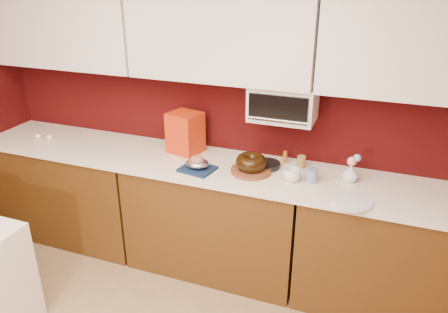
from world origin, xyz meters
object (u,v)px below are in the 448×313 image
pandoro_box (185,133)px  blue_jar (312,175)px  coffee_mug (292,174)px  foil_ham_nest (197,163)px  toaster_oven (283,102)px  flower_vase (350,173)px  bundt_cake (251,162)px

pandoro_box → blue_jar: size_ratio=3.33×
coffee_mug → blue_jar: coffee_mug is taller
coffee_mug → foil_ham_nest: bearing=-174.2°
pandoro_box → blue_jar: (1.02, -0.17, -0.11)m
toaster_oven → blue_jar: (0.27, -0.20, -0.43)m
foil_ham_nest → blue_jar: (0.80, 0.11, -0.01)m
foil_ham_nest → pandoro_box: 0.37m
blue_jar → flower_vase: flower_vase is taller
coffee_mug → flower_vase: size_ratio=0.85×
pandoro_box → coffee_mug: pandoro_box is taller
foil_ham_nest → coffee_mug: size_ratio=1.54×
coffee_mug → blue_jar: 0.13m
toaster_oven → blue_jar: size_ratio=4.72×
toaster_oven → flower_vase: bearing=-11.2°
foil_ham_nest → flower_vase: 1.06m
blue_jar → flower_vase: bearing=22.2°
blue_jar → toaster_oven: bearing=143.5°
bundt_cake → coffee_mug: bearing=-6.1°
foil_ham_nest → blue_jar: 0.80m
bundt_cake → foil_ham_nest: bundt_cake is taller
coffee_mug → flower_vase: (0.37, 0.14, 0.01)m
pandoro_box → coffee_mug: size_ratio=2.87×
toaster_oven → bundt_cake: 0.47m
toaster_oven → flower_vase: (0.51, -0.10, -0.41)m
toaster_oven → pandoro_box: bearing=-178.1°
bundt_cake → blue_jar: size_ratio=2.30×
blue_jar → bundt_cake: bearing=-179.1°
toaster_oven → foil_ham_nest: (-0.53, -0.30, -0.42)m
foil_ham_nest → pandoro_box: pandoro_box is taller
coffee_mug → blue_jar: bearing=16.9°
pandoro_box → flower_vase: size_ratio=2.43×
bundt_cake → flower_vase: (0.67, 0.10, -0.01)m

